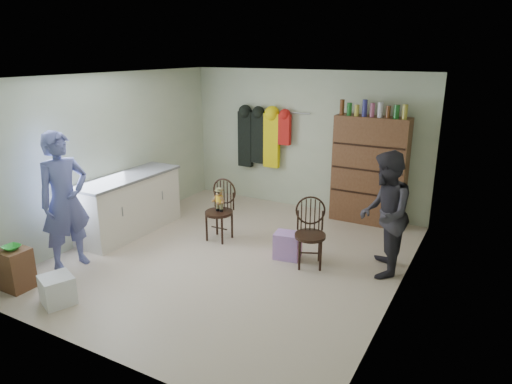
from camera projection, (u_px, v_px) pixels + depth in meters
The scene contains 13 objects.
ground_plane at pixel (234, 257), 6.50m from camera, with size 5.00×5.00×0.00m, color beige.
room_walls at pixel (252, 141), 6.48m from camera, with size 5.00×5.00×5.00m.
counter at pixel (129, 204), 7.26m from camera, with size 0.64×1.86×0.94m.
stool at pixel (15, 269), 5.57m from camera, with size 0.36×0.31×0.52m, color brown.
bowl at pixel (11, 248), 5.49m from camera, with size 0.20×0.20×0.05m, color green.
plastic_tub at pixel (57, 290), 5.27m from camera, with size 0.35×0.34×0.34m, color white.
chair_front at pixel (220, 205), 6.98m from camera, with size 0.42×0.42×0.94m.
chair_far at pixel (310, 230), 6.14m from camera, with size 0.55×0.55×0.94m.
striped_bag at pixel (287, 245), 6.41m from camera, with size 0.36×0.28×0.38m, color pink.
person_left at pixel (65, 201), 5.97m from camera, with size 0.68×0.44×1.85m, color #545B9B.
person_right at pixel (384, 214), 5.80m from camera, with size 0.79×0.62×1.63m, color #2D2B33.
dresser at pixel (369, 170), 7.57m from camera, with size 1.20×0.39×2.07m.
coat_rack at pixel (262, 138), 8.50m from camera, with size 1.42×0.12×1.09m.
Camera 1 is at (3.14, -5.04, 2.81)m, focal length 32.00 mm.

